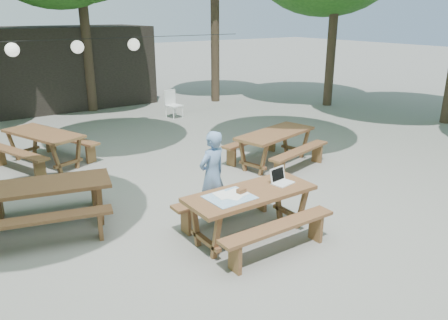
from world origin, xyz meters
TOP-DOWN VIEW (x-y plane):
  - ground at (0.00, 0.00)m, footprint 80.00×80.00m
  - pavilion at (0.50, 10.50)m, footprint 6.00×3.00m
  - main_picnic_table at (-0.02, -1.34)m, footprint 2.00×1.58m
  - picnic_table_nw at (-2.49, 0.74)m, footprint 2.23×2.00m
  - picnic_table_ne at (2.52, 1.03)m, footprint 2.22×1.98m
  - picnic_table_far_w at (-1.77, 3.95)m, footprint 2.16×2.34m
  - woman at (-0.12, -0.44)m, footprint 0.61×0.47m
  - plastic_chair at (2.81, 6.39)m, footprint 0.52×0.52m
  - laptop at (0.58, -1.33)m, footprint 0.37×0.31m
  - tabletop_clutter at (-0.36, -1.33)m, footprint 0.67×0.57m
  - paper_lanterns at (-0.19, 6.00)m, footprint 9.00×0.34m

SIDE VIEW (x-z plane):
  - ground at x=0.00m, z-range 0.00..0.00m
  - plastic_chair at x=2.81m, z-range -0.19..0.71m
  - main_picnic_table at x=-0.02m, z-range 0.01..0.76m
  - picnic_table_nw at x=-2.49m, z-range 0.01..0.76m
  - picnic_table_ne at x=2.52m, z-range 0.01..0.76m
  - picnic_table_far_w at x=-1.77m, z-range 0.01..0.76m
  - woman at x=-0.12m, z-range 0.00..1.50m
  - tabletop_clutter at x=-0.36m, z-range 0.72..0.80m
  - laptop at x=0.58m, z-range 0.69..0.93m
  - pavilion at x=0.50m, z-range 0.00..2.80m
  - paper_lanterns at x=-0.19m, z-range 2.21..2.59m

